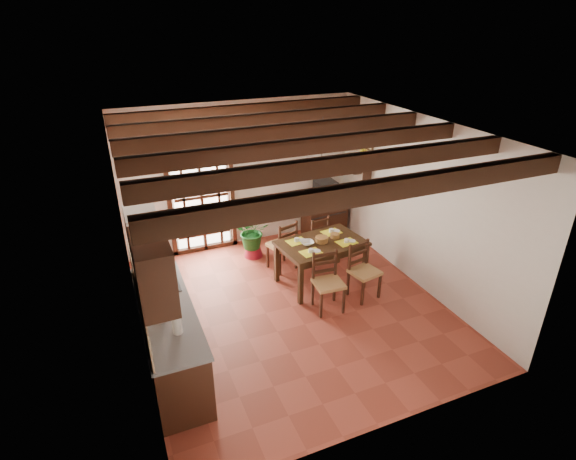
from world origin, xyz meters
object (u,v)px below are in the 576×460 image
crt_tv (326,189)px  pendant_lamp (321,164)px  kitchen_counter (170,336)px  sideboard (324,215)px  chair_far_left (282,254)px  potted_plant (252,229)px  dining_table (321,247)px  chair_near_left (328,292)px  chair_far_right (315,245)px  chair_near_right (363,281)px

crt_tv → pendant_lamp: (-0.94, -1.61, 1.12)m
kitchen_counter → pendant_lamp: bearing=24.0°
sideboard → chair_far_left: bearing=-148.6°
potted_plant → dining_table: bearing=-59.3°
chair_near_left → chair_far_right: chair_near_left is taller
chair_far_right → crt_tv: 1.36m
chair_near_right → kitchen_counter: bearing=176.6°
chair_near_left → pendant_lamp: bearing=77.7°
chair_far_left → crt_tv: crt_tv is taller
kitchen_counter → chair_near_right: size_ratio=2.43×
chair_near_left → chair_far_left: bearing=101.6°
chair_near_left → chair_far_left: chair_far_left is taller
chair_far_right → crt_tv: bearing=-134.3°
chair_near_right → pendant_lamp: bearing=108.4°
potted_plant → chair_near_left: bearing=-75.8°
chair_near_left → potted_plant: potted_plant is taller
chair_near_right → chair_far_right: (-0.18, 1.42, -0.01)m
chair_far_left → sideboard: size_ratio=1.04×
chair_far_left → potted_plant: potted_plant is taller
kitchen_counter → pendant_lamp: (2.70, 1.20, 1.60)m
chair_far_left → dining_table: bearing=106.5°
chair_far_right → pendant_lamp: (-0.26, -0.66, 1.80)m
crt_tv → chair_near_right: bearing=-101.5°
chair_near_right → chair_far_right: size_ratio=1.04×
sideboard → potted_plant: size_ratio=0.50×
chair_near_left → pendant_lamp: 1.99m
potted_plant → pendant_lamp: pendant_lamp is taller
kitchen_counter → chair_near_right: bearing=7.9°
kitchen_counter → potted_plant: potted_plant is taller
chair_far_right → potted_plant: potted_plant is taller
dining_table → chair_far_right: (0.26, 0.76, -0.38)m
chair_near_left → chair_far_right: (0.51, 1.51, -0.01)m
dining_table → chair_near_left: bearing=-115.9°
potted_plant → pendant_lamp: size_ratio=2.16×
chair_near_left → pendant_lamp: pendant_lamp is taller
kitchen_counter → dining_table: size_ratio=1.50×
dining_table → crt_tv: bearing=53.9°
chair_near_left → dining_table: bearing=75.7°
dining_table → chair_near_left: size_ratio=1.60×
dining_table → sideboard: (0.94, 1.72, -0.28)m
dining_table → chair_near_left: chair_near_left is taller
dining_table → chair_near_right: bearing=-64.0°
pendant_lamp → chair_near_left: bearing=-106.6°
pendant_lamp → kitchen_counter: bearing=-156.0°
dining_table → crt_tv: crt_tv is taller
kitchen_counter → chair_near_right: 3.18m
crt_tv → sideboard: bearing=90.5°
kitchen_counter → sideboard: 4.61m
chair_near_left → sideboard: bearing=68.5°
chair_near_right → pendant_lamp: pendant_lamp is taller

